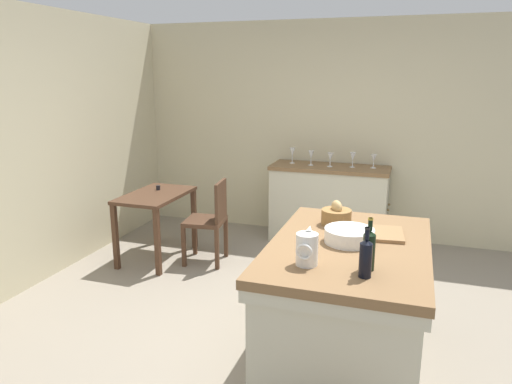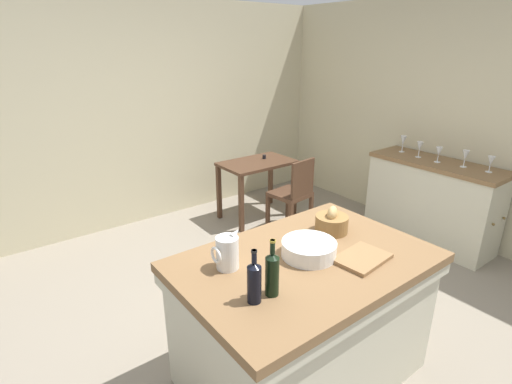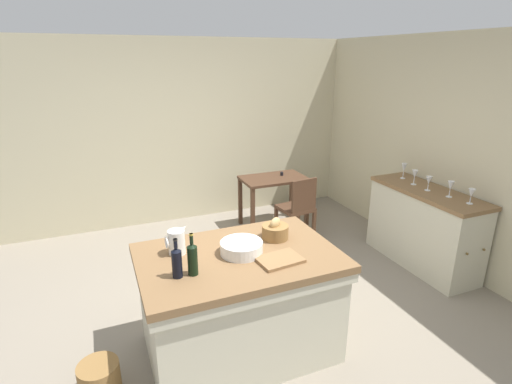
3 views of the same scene
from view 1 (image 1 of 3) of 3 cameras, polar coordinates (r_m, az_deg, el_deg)
ground_plane at (r=3.91m, az=3.66°, el=-16.68°), size 6.76×6.76×0.00m
wall_back at (r=4.78m, az=-27.90°, el=4.08°), size 5.32×0.12×2.60m
wall_right at (r=5.95m, az=10.32°, el=7.17°), size 0.12×5.20×2.60m
island_table at (r=3.41m, az=10.74°, el=-12.58°), size 1.54×1.03×0.89m
side_cabinet at (r=5.79m, az=8.64°, el=-1.40°), size 0.52×1.40×0.92m
writing_desk at (r=5.27m, az=-11.85°, el=-1.42°), size 0.90×0.57×0.78m
wooden_chair at (r=5.10m, az=-5.49°, el=-3.18°), size 0.45×0.45×0.90m
pitcher at (r=2.84m, az=6.08°, el=-6.75°), size 0.17×0.13×0.24m
wash_bowl at (r=3.26m, az=11.05°, el=-5.12°), size 0.33×0.33×0.10m
bread_basket at (r=3.60m, az=9.55°, el=-2.83°), size 0.22×0.22×0.19m
cutting_board at (r=3.46m, az=15.22°, el=-4.84°), size 0.35×0.26×0.02m
wine_bottle_dark at (r=2.82m, az=13.29°, el=-6.63°), size 0.07×0.07×0.31m
wine_bottle_amber at (r=2.72m, az=12.93°, el=-7.57°), size 0.07×0.07×0.29m
wine_glass_far_left at (r=5.66m, az=13.84°, el=3.88°), size 0.07×0.07×0.16m
wine_glass_left at (r=5.65m, az=11.45°, el=4.10°), size 0.07×0.07×0.17m
wine_glass_middle at (r=5.64m, az=8.84°, el=4.12°), size 0.07×0.07×0.16m
wine_glass_right at (r=5.70m, az=6.58°, el=4.37°), size 0.07×0.07×0.17m
wine_glass_far_right at (r=5.81m, az=4.35°, el=4.70°), size 0.07×0.07×0.19m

